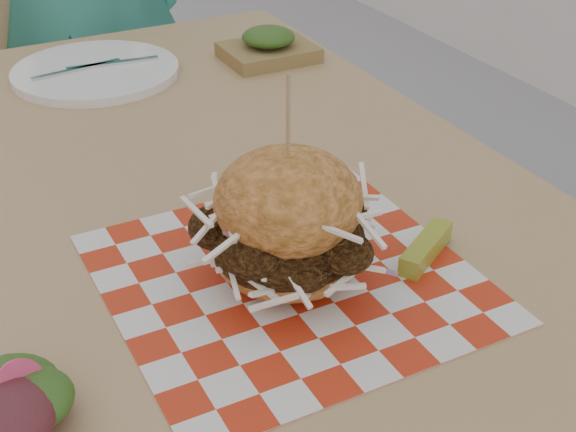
{
  "coord_description": "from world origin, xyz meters",
  "views": [
    {
      "loc": [
        -0.28,
        -0.63,
        1.23
      ],
      "look_at": [
        0.03,
        -0.03,
        0.82
      ],
      "focal_mm": 50.0,
      "sensor_mm": 36.0,
      "label": 1
    }
  ],
  "objects": [
    {
      "name": "paper_liner",
      "position": [
        0.03,
        -0.03,
        0.75
      ],
      "size": [
        0.36,
        0.36,
        0.0
      ],
      "primitive_type": "cube",
      "color": "#B82A12",
      "rests_on": "patio_table"
    },
    {
      "name": "sandwich",
      "position": [
        0.03,
        -0.03,
        0.81
      ],
      "size": [
        0.19,
        0.19,
        0.22
      ],
      "color": "#D3823B",
      "rests_on": "paper_liner"
    },
    {
      "name": "patio_table",
      "position": [
        0.01,
        0.21,
        0.67
      ],
      "size": [
        0.8,
        1.2,
        0.75
      ],
      "color": "tan",
      "rests_on": "ground"
    },
    {
      "name": "place_setting",
      "position": [
        0.01,
        0.61,
        0.76
      ],
      "size": [
        0.27,
        0.27,
        0.02
      ],
      "color": "white",
      "rests_on": "patio_table"
    },
    {
      "name": "side_salad",
      "position": [
        -0.27,
        -0.13,
        0.76
      ],
      "size": [
        0.14,
        0.13,
        0.05
      ],
      "color": "#3F1419",
      "rests_on": "patio_table"
    },
    {
      "name": "patio_chair",
      "position": [
        0.0,
        1.17,
        0.55
      ],
      "size": [
        0.45,
        0.46,
        0.95
      ],
      "rotation": [
        0.0,
        0.0,
        0.07
      ],
      "color": "tan",
      "rests_on": "ground"
    },
    {
      "name": "pickle_spear",
      "position": [
        0.18,
        -0.07,
        0.76
      ],
      "size": [
        0.09,
        0.07,
        0.02
      ],
      "primitive_type": "cube",
      "rotation": [
        0.0,
        0.0,
        0.55
      ],
      "color": "olive",
      "rests_on": "paper_liner"
    },
    {
      "name": "kraft_tray",
      "position": [
        0.3,
        0.55,
        0.77
      ],
      "size": [
        0.15,
        0.12,
        0.06
      ],
      "color": "olive",
      "rests_on": "patio_table"
    }
  ]
}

